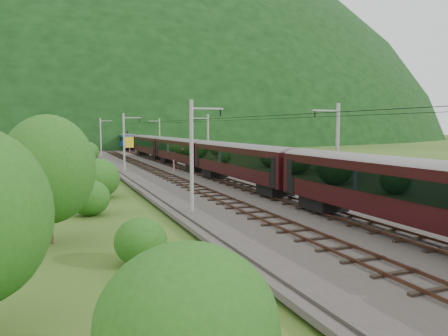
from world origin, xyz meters
name	(u,v)px	position (x,y,z in m)	size (l,w,h in m)	color
ground	(269,210)	(0.00, 0.00, 0.00)	(600.00, 600.00, 0.00)	#284816
railbed	(222,191)	(0.00, 10.00, 0.15)	(14.00, 220.00, 0.30)	#38332D
track_left	(199,190)	(-2.40, 10.00, 0.37)	(2.40, 220.00, 0.27)	brown
track_right	(245,187)	(2.40, 10.00, 0.37)	(2.40, 220.00, 0.27)	brown
catenary_left	(125,141)	(-6.12, 32.00, 4.50)	(2.54, 192.28, 8.00)	gray
catenary_right	(207,140)	(6.12, 32.00, 4.50)	(2.54, 192.28, 8.00)	gray
overhead_wires	(222,120)	(0.00, 10.00, 7.10)	(4.83, 198.00, 0.03)	black
mountain_main	(80,137)	(0.00, 260.00, 0.00)	(504.00, 360.00, 244.00)	black
train	(206,150)	(2.40, 22.04, 3.48)	(2.93, 140.14, 5.10)	black
hazard_post_near	(130,152)	(-0.15, 64.88, 1.09)	(0.17, 0.17, 1.58)	red
hazard_post_far	(174,166)	(-0.02, 28.45, 1.11)	(0.17, 0.17, 1.62)	red
signal	(124,155)	(-4.23, 45.49, 1.63)	(0.25, 0.25, 2.27)	black
vegetation_left	(65,163)	(-14.26, 19.83, 2.56)	(13.72, 145.53, 7.06)	#215216
vegetation_right	(393,186)	(12.87, 0.85, 1.14)	(6.31, 102.01, 2.71)	#215216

